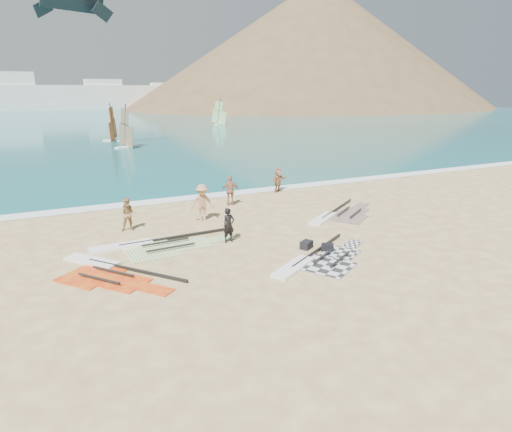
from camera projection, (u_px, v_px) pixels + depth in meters
name	position (u px, v px, depth m)	size (l,w,h in m)	color
ground	(323.00, 264.00, 16.43)	(300.00, 300.00, 0.00)	#DCC181
sea	(78.00, 112.00, 130.65)	(300.00, 240.00, 0.06)	#0D585D
surf_line	(213.00, 196.00, 27.07)	(300.00, 1.20, 0.04)	white
far_town	(21.00, 96.00, 138.44)	(160.00, 8.00, 12.00)	white
headland_main	(316.00, 108.00, 164.07)	(143.00, 143.00, 45.00)	brown
headland_minor	(371.00, 105.00, 187.21)	(70.00, 70.00, 28.00)	brown
rig_grey	(317.00, 261.00, 16.64)	(5.43, 3.89, 0.20)	#28282B
rig_green	(154.00, 246.00, 18.28)	(6.21, 2.48, 0.20)	#7AB82F
rig_orange	(339.00, 215.00, 22.76)	(5.40, 4.09, 0.20)	#FF5F2C
rig_red	(105.00, 271.00, 15.72)	(4.30, 5.20, 0.20)	red
gear_bag_near	(306.00, 245.00, 18.03)	(0.52, 0.38, 0.33)	black
gear_bag_far	(327.00, 247.00, 17.78)	(0.50, 0.35, 0.30)	black
person_wetsuit	(229.00, 225.00, 18.65)	(0.56, 0.37, 1.54)	black
beachgoer_left	(128.00, 214.00, 20.16)	(0.78, 0.61, 1.61)	#A47F53
beachgoer_mid	(202.00, 203.00, 21.62)	(1.24, 0.71, 1.92)	tan
beachgoer_back	(230.00, 191.00, 24.65)	(1.02, 0.42, 1.74)	#AA7353
beachgoer_right	(278.00, 180.00, 27.91)	(1.47, 0.47, 1.58)	#B27952
windsurfer_left	(126.00, 136.00, 49.10)	(2.86, 3.20, 5.03)	white
windsurfer_centre	(113.00, 130.00, 55.83)	(2.79, 3.05, 4.94)	white
windsurfer_right	(219.00, 117.00, 82.22)	(2.56, 2.53, 4.98)	white
kitesurf_kite	(73.00, 5.00, 43.47)	(7.27, 3.52, 2.51)	black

